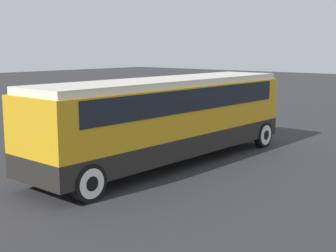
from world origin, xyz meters
The scene contains 4 objects.
ground_plane centered at (0.00, 0.00, 0.00)m, with size 120.00×120.00×0.00m, color #2D2D30.
tour_bus centered at (0.10, 0.00, 1.78)m, with size 10.88×2.54×2.96m.
parked_car_near centered at (2.87, 8.84, 0.67)m, with size 4.09×1.96×1.34m.
parked_car_mid centered at (3.90, 5.06, 0.71)m, with size 4.66×1.85×1.44m.
Camera 1 is at (-11.98, -10.36, 3.98)m, focal length 50.00 mm.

